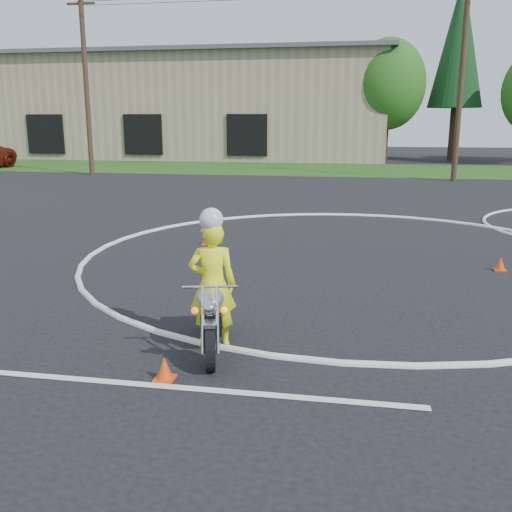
# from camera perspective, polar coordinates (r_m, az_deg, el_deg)

# --- Properties ---
(ground) EXTENTS (120.00, 120.00, 0.00)m
(ground) POSITION_cam_1_polar(r_m,az_deg,el_deg) (10.39, 9.06, -3.97)
(ground) COLOR black
(ground) RESTS_ON ground
(grass_strip) EXTENTS (120.00, 10.00, 0.02)m
(grass_strip) POSITION_cam_1_polar(r_m,az_deg,el_deg) (37.05, 9.98, 8.51)
(grass_strip) COLOR #1E4714
(grass_strip) RESTS_ON ground
(course_markings) EXTENTS (19.05, 19.05, 0.12)m
(course_markings) POSITION_cam_1_polar(r_m,az_deg,el_deg) (14.75, 17.88, 0.77)
(course_markings) COLOR silver
(course_markings) RESTS_ON ground
(primary_motorcycle) EXTENTS (0.74, 1.98, 1.06)m
(primary_motorcycle) POSITION_cam_1_polar(r_m,az_deg,el_deg) (7.81, -4.48, -5.82)
(primary_motorcycle) COLOR black
(primary_motorcycle) RESTS_ON ground
(rider_primary_grp) EXTENTS (0.73, 0.56, 1.96)m
(rider_primary_grp) POSITION_cam_1_polar(r_m,az_deg,el_deg) (7.80, -4.38, -2.50)
(rider_primary_grp) COLOR #FEFF1A
(rider_primary_grp) RESTS_ON ground
(warehouse) EXTENTS (41.00, 17.00, 8.30)m
(warehouse) POSITION_cam_1_polar(r_m,az_deg,el_deg) (53.11, -10.20, 14.42)
(warehouse) COLOR tan
(warehouse) RESTS_ON ground
(utility_poles) EXTENTS (41.60, 1.12, 10.00)m
(utility_poles) POSITION_cam_1_polar(r_m,az_deg,el_deg) (31.38, 19.87, 16.56)
(utility_poles) COLOR #473321
(utility_poles) RESTS_ON ground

